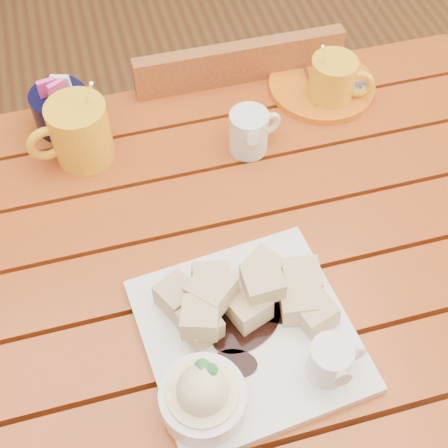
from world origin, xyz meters
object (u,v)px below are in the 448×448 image
object	(u,v)px
dessert_plate	(240,341)
coffee_mug_left	(78,132)
chair_far	(225,147)
coffee_mug_right	(334,81)
table	(205,296)
orange_saucer	(323,85)

from	to	relation	value
dessert_plate	coffee_mug_left	distance (m)	0.44
coffee_mug_left	chair_far	bearing A→B (deg)	23.57
dessert_plate	coffee_mug_right	distance (m)	0.52
table	orange_saucer	bearing A→B (deg)	45.41
coffee_mug_right	chair_far	world-z (taller)	coffee_mug_right
dessert_plate	coffee_mug_left	bearing A→B (deg)	110.54
coffee_mug_right	orange_saucer	bearing A→B (deg)	118.15
table	coffee_mug_left	size ratio (longest dim) A/B	7.36
table	coffee_mug_left	xyz separation A→B (m)	(-0.14, 0.26, 0.16)
table	coffee_mug_left	distance (m)	0.34
dessert_plate	coffee_mug_right	world-z (taller)	coffee_mug_right
coffee_mug_right	chair_far	size ratio (longest dim) A/B	0.16
coffee_mug_left	table	bearing A→B (deg)	-72.78
table	chair_far	xyz separation A→B (m)	(0.17, 0.48, -0.18)
orange_saucer	chair_far	world-z (taller)	chair_far
dessert_plate	chair_far	world-z (taller)	dessert_plate
coffee_mug_left	coffee_mug_right	bearing A→B (deg)	-9.53
dessert_plate	orange_saucer	distance (m)	0.55
table	coffee_mug_right	size ratio (longest dim) A/B	8.92
chair_far	orange_saucer	bearing A→B (deg)	130.48
table	dessert_plate	size ratio (longest dim) A/B	4.01
table	dessert_plate	distance (m)	0.21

